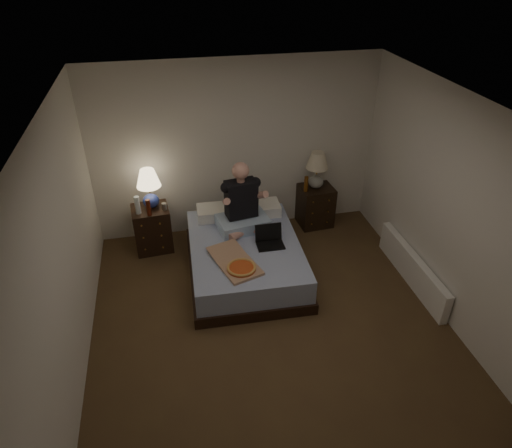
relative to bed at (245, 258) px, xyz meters
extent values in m
cube|color=brown|center=(0.11, -1.08, -0.23)|extent=(4.00, 4.50, 0.00)
cube|color=white|center=(0.11, -1.08, 2.27)|extent=(4.00, 4.50, 0.00)
cube|color=white|center=(0.11, 1.17, 1.02)|extent=(4.00, 0.00, 2.50)
cube|color=white|center=(-1.89, -1.08, 1.02)|extent=(0.00, 4.50, 2.50)
cube|color=white|center=(2.11, -1.08, 1.02)|extent=(0.00, 4.50, 2.50)
cube|color=#566DAD|center=(0.00, 0.00, 0.00)|extent=(1.44, 1.89, 0.46)
cube|color=black|center=(-1.16, 0.82, 0.09)|extent=(0.53, 0.49, 0.64)
cube|color=black|center=(1.27, 0.97, 0.08)|extent=(0.51, 0.47, 0.62)
cylinder|color=white|center=(-1.30, 0.72, 0.54)|extent=(0.07, 0.07, 0.25)
cylinder|color=#9FA09B|center=(-0.96, 0.75, 0.46)|extent=(0.07, 0.07, 0.10)
cylinder|color=#571B0C|center=(-1.16, 0.65, 0.53)|extent=(0.06, 0.06, 0.23)
cylinder|color=#61350D|center=(1.07, 0.89, 0.51)|extent=(0.06, 0.06, 0.23)
cube|color=white|center=(2.04, -0.63, -0.03)|extent=(0.10, 1.60, 0.40)
camera|label=1|loc=(-0.84, -4.69, 3.55)|focal=32.00mm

